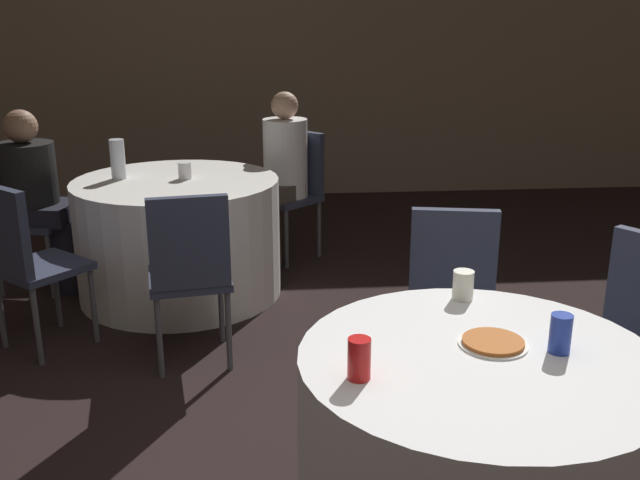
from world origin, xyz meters
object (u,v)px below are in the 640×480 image
(chair_far_northeast, at_px, (295,182))
(pizza_plate_near, at_px, (493,343))
(chair_near_north, at_px, (453,295))
(bottle_far, at_px, (118,159))
(person_white_shirt, at_px, (279,179))
(soda_can_blue, at_px, (560,334))
(chair_far_southwest, at_px, (24,253))
(chair_far_south, at_px, (189,265))
(table_near, at_px, (472,462))
(soda_can_red, at_px, (359,359))
(chair_far_west, at_px, (17,206))
(chair_near_northeast, at_px, (639,331))
(table_far, at_px, (179,237))
(person_black_shirt, at_px, (39,199))

(chair_far_northeast, distance_m, pizza_plate_near, 3.17)
(chair_near_north, relative_size, bottle_far, 3.73)
(person_white_shirt, height_order, pizza_plate_near, person_white_shirt)
(pizza_plate_near, xyz_separation_m, soda_can_blue, (0.18, -0.06, 0.05))
(chair_far_southwest, height_order, bottle_far, bottle_far)
(chair_far_south, bearing_deg, pizza_plate_near, -61.57)
(chair_far_northeast, height_order, soda_can_blue, chair_far_northeast)
(chair_far_southwest, relative_size, bottle_far, 3.73)
(table_near, distance_m, chair_near_north, 0.98)
(bottle_far, bearing_deg, pizza_plate_near, -57.66)
(soda_can_red, bearing_deg, chair_far_northeast, 90.03)
(chair_far_northeast, xyz_separation_m, soda_can_blue, (0.63, -3.19, 0.26))
(chair_far_west, xyz_separation_m, pizza_plate_near, (2.26, -2.61, 0.20))
(person_white_shirt, bearing_deg, pizza_plate_near, 148.28)
(chair_far_southwest, xyz_separation_m, person_white_shirt, (1.36, 1.38, 0.05))
(table_near, bearing_deg, bottle_far, 120.68)
(table_near, xyz_separation_m, chair_near_north, (0.18, 0.95, 0.18))
(chair_far_west, bearing_deg, pizza_plate_near, 51.05)
(soda_can_blue, bearing_deg, bottle_far, 124.59)
(bottle_far, bearing_deg, chair_far_west, 169.59)
(chair_near_northeast, height_order, person_white_shirt, person_white_shirt)
(chair_near_north, distance_m, person_white_shirt, 2.25)
(table_far, bearing_deg, chair_near_north, -48.90)
(pizza_plate_near, relative_size, bottle_far, 0.87)
(person_white_shirt, bearing_deg, chair_near_north, 155.54)
(chair_far_south, distance_m, soda_can_blue, 1.92)
(chair_far_south, xyz_separation_m, bottle_far, (-0.51, 1.10, 0.32))
(table_near, height_order, soda_can_red, soda_can_red)
(chair_near_north, distance_m, bottle_far, 2.35)
(chair_far_southwest, bearing_deg, soda_can_red, -8.85)
(chair_far_west, height_order, person_black_shirt, person_black_shirt)
(chair_far_northeast, xyz_separation_m, pizza_plate_near, (0.45, -3.13, 0.20))
(chair_far_west, distance_m, soda_can_red, 3.33)
(table_far, xyz_separation_m, chair_far_southwest, (-0.70, -0.78, 0.18))
(chair_far_southwest, relative_size, person_white_shirt, 0.76)
(chair_near_north, xyz_separation_m, soda_can_red, (-0.57, -1.05, 0.26))
(chair_near_north, xyz_separation_m, bottle_far, (-1.70, 1.60, 0.32))
(person_black_shirt, bearing_deg, chair_far_southwest, 20.86)
(table_near, height_order, soda_can_blue, soda_can_blue)
(person_black_shirt, bearing_deg, chair_far_northeast, 118.57)
(table_near, bearing_deg, table_far, 115.02)
(table_near, xyz_separation_m, soda_can_blue, (0.24, 0.00, 0.43))
(person_white_shirt, height_order, soda_can_blue, person_white_shirt)
(chair_far_south, height_order, bottle_far, bottle_far)
(chair_far_southwest, height_order, chair_far_northeast, same)
(table_near, distance_m, bottle_far, 3.01)
(table_far, xyz_separation_m, person_black_shirt, (-0.88, 0.16, 0.23))
(chair_far_northeast, distance_m, person_black_shirt, 1.74)
(chair_near_north, bearing_deg, chair_far_southwest, -9.40)
(table_far, xyz_separation_m, soda_can_blue, (1.41, -2.49, 0.43))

